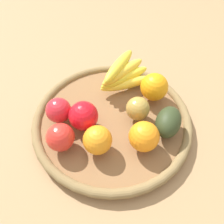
{
  "coord_description": "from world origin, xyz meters",
  "views": [
    {
      "loc": [
        -0.27,
        -0.27,
        0.54
      ],
      "look_at": [
        0.0,
        0.0,
        0.06
      ],
      "focal_mm": 36.8,
      "sensor_mm": 36.0,
      "label": 1
    }
  ],
  "objects": [
    {
      "name": "basket",
      "position": [
        0.0,
        0.0,
        0.02
      ],
      "size": [
        0.44,
        0.44,
        0.04
      ],
      "color": "brown",
      "rests_on": "ground_plane"
    },
    {
      "name": "apple_2",
      "position": [
        -0.15,
        0.02,
        0.07
      ],
      "size": [
        0.09,
        0.09,
        0.07
      ],
      "primitive_type": "sphere",
      "rotation": [
        0.0,
        0.0,
        0.32
      ],
      "color": "red",
      "rests_on": "basket"
    },
    {
      "name": "orange_0",
      "position": [
        0.14,
        -0.03,
        0.08
      ],
      "size": [
        0.11,
        0.11,
        0.08
      ],
      "primitive_type": "sphere",
      "rotation": [
        0.0,
        0.0,
        0.95
      ],
      "color": "orange",
      "rests_on": "basket"
    },
    {
      "name": "ground_plane",
      "position": [
        0.0,
        0.0,
        0.0
      ],
      "size": [
        2.4,
        2.4,
        0.0
      ],
      "primitive_type": "plane",
      "color": "#9A7750",
      "rests_on": "ground"
    },
    {
      "name": "apple_0",
      "position": [
        -0.07,
        0.03,
        0.08
      ],
      "size": [
        0.1,
        0.1,
        0.08
      ],
      "primitive_type": "sphere",
      "rotation": [
        0.0,
        0.0,
        4.33
      ],
      "color": "red",
      "rests_on": "basket"
    },
    {
      "name": "apple_3",
      "position": [
        -0.1,
        0.1,
        0.07
      ],
      "size": [
        0.09,
        0.09,
        0.07
      ],
      "primitive_type": "sphere",
      "rotation": [
        0.0,
        0.0,
        2.01
      ],
      "color": "red",
      "rests_on": "basket"
    },
    {
      "name": "apple_1",
      "position": [
        0.05,
        -0.05,
        0.07
      ],
      "size": [
        0.09,
        0.09,
        0.06
      ],
      "primitive_type": "sphere",
      "rotation": [
        0.0,
        0.0,
        5.49
      ],
      "color": "#A38539",
      "rests_on": "basket"
    },
    {
      "name": "orange_2",
      "position": [
        -0.01,
        -0.12,
        0.08
      ],
      "size": [
        0.08,
        0.08,
        0.07
      ],
      "primitive_type": "sphere",
      "rotation": [
        0.0,
        0.0,
        0.08
      ],
      "color": "orange",
      "rests_on": "basket"
    },
    {
      "name": "banana_bunch",
      "position": [
        0.11,
        0.07,
        0.08
      ],
      "size": [
        0.17,
        0.13,
        0.08
      ],
      "color": "yellow",
      "rests_on": "basket"
    },
    {
      "name": "avocado",
      "position": [
        0.07,
        -0.13,
        0.07
      ],
      "size": [
        0.11,
        0.1,
        0.06
      ],
      "primitive_type": "ellipsoid",
      "rotation": [
        0.0,
        0.0,
        0.39
      ],
      "color": "#29351B",
      "rests_on": "basket"
    },
    {
      "name": "orange_1",
      "position": [
        -0.09,
        -0.05,
        0.07
      ],
      "size": [
        0.08,
        0.08,
        0.07
      ],
      "primitive_type": "sphere",
      "rotation": [
        0.0,
        0.0,
        1.72
      ],
      "color": "orange",
      "rests_on": "basket"
    }
  ]
}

